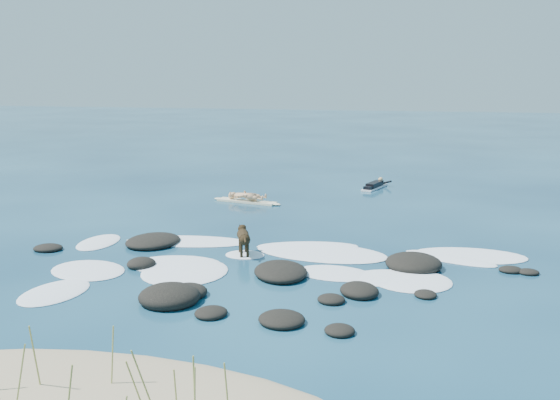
# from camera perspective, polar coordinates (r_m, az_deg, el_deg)

# --- Properties ---
(ground) EXTENTS (160.00, 160.00, 0.00)m
(ground) POSITION_cam_1_polar(r_m,az_deg,el_deg) (16.64, -2.61, -5.65)
(ground) COLOR #0A2642
(ground) RESTS_ON ground
(dune_grass) EXTENTS (3.86, 1.54, 1.18)m
(dune_grass) POSITION_cam_1_polar(r_m,az_deg,el_deg) (9.31, -17.11, -16.02)
(dune_grass) COLOR olive
(dune_grass) RESTS_ON ground
(reef_rocks) EXTENTS (14.82, 7.13, 0.51)m
(reef_rocks) POSITION_cam_1_polar(r_m,az_deg,el_deg) (15.34, -8.73, -6.84)
(reef_rocks) COLOR black
(reef_rocks) RESTS_ON ground
(breaking_foam) EXTENTS (12.82, 7.49, 0.12)m
(breaking_foam) POSITION_cam_1_polar(r_m,az_deg,el_deg) (16.68, -0.76, -5.57)
(breaking_foam) COLOR white
(breaking_foam) RESTS_ON ground
(standing_surfer_rig) EXTENTS (2.94, 0.97, 1.68)m
(standing_surfer_rig) POSITION_cam_1_polar(r_m,az_deg,el_deg) (24.33, -3.07, 1.29)
(standing_surfer_rig) COLOR #F2EAC2
(standing_surfer_rig) RESTS_ON ground
(paddling_surfer_rig) EXTENTS (1.18, 2.28, 0.40)m
(paddling_surfer_rig) POSITION_cam_1_polar(r_m,az_deg,el_deg) (27.86, 8.67, 1.33)
(paddling_surfer_rig) COLOR white
(paddling_surfer_rig) RESTS_ON ground
(dog) EXTENTS (0.65, 1.21, 0.81)m
(dog) POSITION_cam_1_polar(r_m,az_deg,el_deg) (17.06, -3.36, -3.37)
(dog) COLOR black
(dog) RESTS_ON ground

